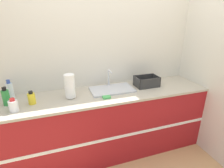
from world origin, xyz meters
TOP-DOWN VIEW (x-y plane):
  - ground_plane at (0.00, 0.00)m, footprint 12.00×12.00m
  - wall_back at (0.00, 0.63)m, footprint 4.94×0.06m
  - wall_right at (1.30, 0.30)m, footprint 0.06×2.60m
  - counter_cabinet at (0.00, 0.30)m, footprint 2.57×0.62m
  - sink at (0.05, 0.36)m, footprint 0.55×0.33m
  - paper_towel_roll at (-0.48, 0.29)m, footprint 0.12×0.12m
  - dish_rack at (0.54, 0.35)m, footprint 0.31×0.21m
  - bottle_yellow at (-0.90, 0.27)m, footprint 0.08×0.08m
  - bottle_green at (-1.15, 0.33)m, footprint 0.07×0.07m
  - bottle_clear at (-1.14, 0.50)m, footprint 0.07×0.07m
  - bottle_white_spray at (-1.05, 0.16)m, footprint 0.09×0.09m
  - sponge at (-0.09, 0.15)m, footprint 0.09×0.06m

SIDE VIEW (x-z plane):
  - ground_plane at x=0.00m, z-range 0.00..0.00m
  - counter_cabinet at x=0.00m, z-range 0.00..0.90m
  - sponge at x=-0.09m, z-range 0.90..0.93m
  - sink at x=0.05m, z-range 0.80..1.04m
  - dish_rack at x=0.54m, z-range 0.89..1.02m
  - bottle_white_spray at x=-1.05m, z-range 0.89..1.03m
  - bottle_yellow at x=-0.90m, z-range 0.89..1.04m
  - bottle_green at x=-1.15m, z-range 0.89..1.09m
  - bottle_clear at x=-1.14m, z-range 0.89..1.12m
  - paper_towel_roll at x=-0.48m, z-range 0.90..1.19m
  - wall_back at x=0.00m, z-range 0.00..2.60m
  - wall_right at x=1.30m, z-range 0.00..2.60m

